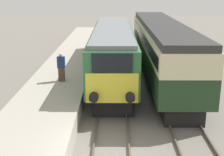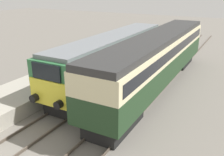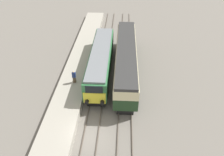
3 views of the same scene
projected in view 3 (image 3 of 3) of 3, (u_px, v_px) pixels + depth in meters
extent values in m
plane|color=slate|center=(91.00, 137.00, 21.79)|extent=(120.00, 120.00, 0.00)
cube|color=#9E998C|center=(73.00, 83.00, 28.12)|extent=(3.50, 50.00, 0.91)
cube|color=#4C4238|center=(90.00, 102.00, 25.81)|extent=(0.07, 60.00, 0.14)
cube|color=#4C4238|center=(102.00, 103.00, 25.75)|extent=(0.07, 60.00, 0.14)
cube|color=#4C4238|center=(119.00, 103.00, 25.66)|extent=(0.07, 60.00, 0.14)
cube|color=#4C4238|center=(131.00, 104.00, 25.60)|extent=(0.07, 60.00, 0.14)
cube|color=black|center=(97.00, 92.00, 26.66)|extent=(2.03, 4.00, 1.00)
cube|color=black|center=(104.00, 53.00, 34.42)|extent=(2.03, 4.00, 1.00)
cube|color=#2D6B3D|center=(101.00, 60.00, 29.53)|extent=(2.70, 14.63, 2.43)
cube|color=yellow|center=(95.00, 98.00, 23.88)|extent=(2.48, 0.10, 1.46)
cube|color=black|center=(94.00, 90.00, 23.17)|extent=(1.89, 0.10, 0.87)
cube|color=slate|center=(101.00, 51.00, 28.74)|extent=(2.38, 14.05, 0.24)
cylinder|color=black|center=(87.00, 102.00, 23.98)|extent=(0.44, 0.35, 0.44)
cylinder|color=black|center=(102.00, 102.00, 23.90)|extent=(0.44, 0.35, 0.44)
cube|color=black|center=(125.00, 101.00, 25.43)|extent=(1.89, 3.60, 0.95)
cube|color=black|center=(126.00, 47.00, 36.03)|extent=(1.89, 3.60, 0.95)
cube|color=#1E381E|center=(126.00, 62.00, 30.01)|extent=(2.70, 17.56, 1.48)
cube|color=beige|center=(126.00, 54.00, 29.23)|extent=(2.71, 17.56, 1.16)
cube|color=black|center=(126.00, 54.00, 29.23)|extent=(2.75, 16.85, 0.64)
cube|color=#2D2D2D|center=(126.00, 49.00, 28.78)|extent=(2.48, 17.56, 0.36)
cube|color=#473828|center=(74.00, 80.00, 27.34)|extent=(0.36, 0.24, 0.81)
cube|color=navy|center=(74.00, 75.00, 26.91)|extent=(0.44, 0.26, 0.68)
sphere|color=beige|center=(73.00, 72.00, 26.64)|extent=(0.22, 0.22, 0.22)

